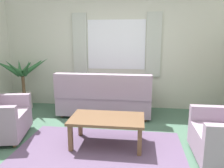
{
  "coord_description": "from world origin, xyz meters",
  "views": [
    {
      "loc": [
        0.55,
        -2.81,
        1.61
      ],
      "look_at": [
        0.1,
        0.7,
        0.86
      ],
      "focal_mm": 35.31,
      "sensor_mm": 36.0,
      "label": 1
    }
  ],
  "objects": [
    {
      "name": "ground_plane",
      "position": [
        0.0,
        0.0,
        0.0
      ],
      "size": [
        6.24,
        6.24,
        0.0
      ],
      "primitive_type": "plane",
      "color": "#476B56"
    },
    {
      "name": "wall_back",
      "position": [
        0.0,
        2.26,
        1.3
      ],
      "size": [
        5.32,
        0.12,
        2.6
      ],
      "primitive_type": "cube",
      "color": "beige",
      "rests_on": "ground_plane"
    },
    {
      "name": "window_with_curtains",
      "position": [
        0.0,
        2.18,
        1.45
      ],
      "size": [
        1.98,
        0.07,
        1.4
      ],
      "color": "white"
    },
    {
      "name": "area_rug",
      "position": [
        0.0,
        0.0,
        0.01
      ],
      "size": [
        2.41,
        1.61,
        0.01
      ],
      "primitive_type": "cube",
      "color": "#604C6B",
      "rests_on": "ground_plane"
    },
    {
      "name": "couch",
      "position": [
        -0.17,
        1.55,
        0.37
      ],
      "size": [
        1.9,
        0.82,
        0.92
      ],
      "rotation": [
        0.0,
        0.0,
        3.14
      ],
      "color": "#998499",
      "rests_on": "ground_plane"
    },
    {
      "name": "coffee_table",
      "position": [
        0.08,
        0.26,
        0.38
      ],
      "size": [
        1.1,
        0.64,
        0.44
      ],
      "color": "brown",
      "rests_on": "ground_plane"
    },
    {
      "name": "potted_plant",
      "position": [
        -2.08,
        1.79,
        0.61
      ],
      "size": [
        1.22,
        1.2,
        1.21
      ],
      "color": "#B7B2A8",
      "rests_on": "ground_plane"
    }
  ]
}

